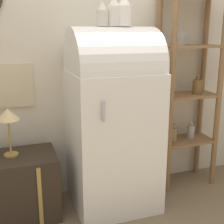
% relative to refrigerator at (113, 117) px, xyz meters
% --- Properties ---
extents(ground_plane, '(12.00, 12.00, 0.00)m').
position_rel_refrigerator_xyz_m(ground_plane, '(0.00, -0.23, -0.78)').
color(ground_plane, '#7A664C').
extents(wall_back, '(7.00, 0.09, 2.70)m').
position_rel_refrigerator_xyz_m(wall_back, '(-0.01, 0.34, 0.57)').
color(wall_back, beige).
rests_on(wall_back, ground_plane).
extents(refrigerator, '(0.69, 0.66, 1.50)m').
position_rel_refrigerator_xyz_m(refrigerator, '(0.00, 0.00, 0.00)').
color(refrigerator, white).
rests_on(refrigerator, ground_plane).
extents(suitcase_trunk, '(0.72, 0.45, 0.52)m').
position_rel_refrigerator_xyz_m(suitcase_trunk, '(-0.84, 0.06, -0.52)').
color(suitcase_trunk, '#33281E').
rests_on(suitcase_trunk, ground_plane).
extents(shelf_unit, '(0.55, 0.32, 1.79)m').
position_rel_refrigerator_xyz_m(shelf_unit, '(0.79, 0.14, 0.19)').
color(shelf_unit, olive).
rests_on(shelf_unit, ground_plane).
extents(vase_left, '(0.09, 0.09, 0.18)m').
position_rel_refrigerator_xyz_m(vase_left, '(-0.08, 0.00, 0.80)').
color(vase_left, beige).
rests_on(vase_left, refrigerator).
extents(vase_center, '(0.10, 0.10, 0.23)m').
position_rel_refrigerator_xyz_m(vase_center, '(0.01, 0.00, 0.83)').
color(vase_center, silver).
rests_on(vase_center, refrigerator).
extents(vase_right, '(0.11, 0.11, 0.24)m').
position_rel_refrigerator_xyz_m(vase_right, '(0.09, -0.01, 0.83)').
color(vase_right, white).
rests_on(vase_right, refrigerator).
extents(desk_lamp, '(0.18, 0.18, 0.38)m').
position_rel_refrigerator_xyz_m(desk_lamp, '(-0.82, 0.08, 0.05)').
color(desk_lamp, '#AD8942').
rests_on(desk_lamp, suitcase_trunk).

